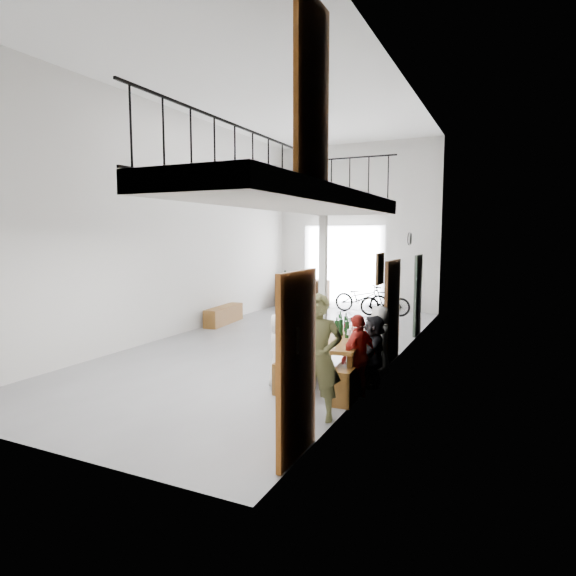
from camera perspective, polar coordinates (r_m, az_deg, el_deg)
The scene contains 24 objects.
floor at distance 11.04m, azimuth -1.41°, elevation -6.71°, with size 12.00×12.00×0.00m, color slate.
room_walls at distance 10.81m, azimuth -1.46°, elevation 11.97°, with size 12.00×12.00×12.00m.
gateway_portal at distance 16.45m, azimuth 6.59°, elevation 2.47°, with size 2.80×0.08×2.80m, color white.
right_wall_decor at distance 8.07m, azimuth 9.88°, elevation 0.94°, with size 0.07×8.28×5.07m.
balcony at distance 7.10m, azimuth 1.62°, elevation 10.17°, with size 1.52×5.62×4.00m.
tasting_table at distance 8.19m, azimuth 5.98°, elevation -6.26°, with size 1.16×2.24×0.79m.
bench_inner at distance 8.49m, azimuth 2.04°, elevation -8.96°, with size 0.35×2.16×0.50m, color brown.
bench_wall at distance 8.13m, azimuth 8.28°, elevation -9.62°, with size 0.30×2.29×0.53m, color brown.
tableware at distance 8.32m, azimuth 6.47°, elevation -4.44°, with size 0.55×1.38×0.35m.
side_bench at distance 13.67m, azimuth -7.61°, elevation -3.19°, with size 0.38×1.73×0.49m, color brown.
oak_barrel at distance 16.41m, azimuth 0.15°, elevation -0.95°, with size 0.57×0.57×0.83m.
serving_counter at distance 16.74m, azimuth 1.85°, elevation -0.60°, with size 1.81×0.50×0.95m, color #3B2414.
counter_bottles at distance 16.67m, azimuth 1.83°, elevation 1.50°, with size 1.55×0.28×0.28m.
guest_left_a at distance 7.88m, azimuth -0.96°, elevation -7.40°, with size 0.60×0.39×1.23m, color silver.
guest_left_b at distance 8.44m, azimuth 1.02°, elevation -6.54°, with size 0.44×0.29×1.22m, color #226573.
guest_left_c at distance 8.74m, azimuth 2.08°, elevation -5.68°, with size 0.65×0.51×1.34m, color silver.
guest_left_d at distance 9.28m, azimuth 3.45°, elevation -5.16°, with size 0.83×0.48×1.28m, color #226573.
guest_right_a at distance 7.45m, azimuth 8.37°, elevation -8.02°, with size 0.76×0.32×1.30m, color #B5261F.
guest_right_b at distance 8.08m, azimuth 10.15°, elevation -7.35°, with size 1.10×0.35×1.18m, color black.
guest_right_c at distance 8.65m, azimuth 10.80°, elevation -6.22°, with size 0.61×0.40×1.25m, color silver.
host_standing at distance 6.50m, azimuth 3.69°, elevation -8.21°, with size 0.62×0.41×1.71m, color brown.
potted_plant at distance 10.82m, azimuth 12.03°, elevation -5.82°, with size 0.43×0.37×0.48m, color #224B1D.
bicycle_near at distance 15.63m, azimuth 8.70°, elevation -1.18°, with size 0.63×1.79×0.94m, color black.
bicycle_far at distance 15.04m, azimuth 11.44°, elevation -1.59°, with size 0.43×1.52×0.91m, color black.
Camera 1 is at (4.80, -9.63, 2.48)m, focal length 30.00 mm.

